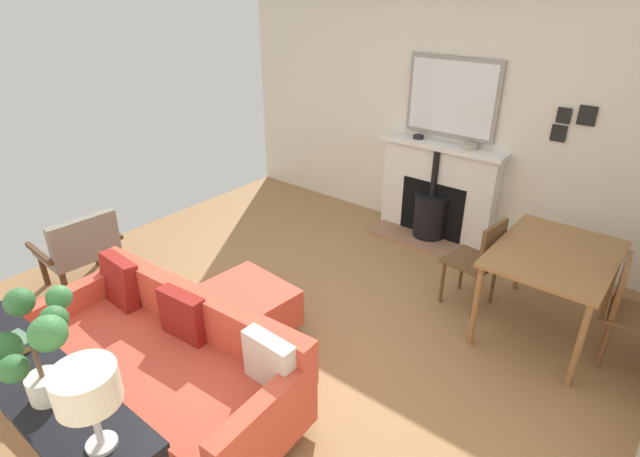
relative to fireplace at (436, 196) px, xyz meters
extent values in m
cube|color=olive|center=(2.42, -0.17, -0.48)|extent=(5.25, 5.25, 0.01)
cube|color=beige|center=(-0.21, -0.17, 0.94)|extent=(0.12, 5.25, 2.83)
cube|color=#93664C|center=(0.25, 0.00, -0.46)|extent=(0.36, 1.24, 0.03)
cube|color=silver|center=(-0.04, 0.00, 0.04)|extent=(0.22, 1.30, 1.03)
cube|color=black|center=(0.05, 0.00, -0.13)|extent=(0.06, 0.75, 0.62)
cylinder|color=black|center=(0.09, 0.00, -0.21)|extent=(0.36, 0.36, 0.47)
cylinder|color=black|center=(0.09, 0.00, 0.03)|extent=(0.38, 0.38, 0.02)
cylinder|color=black|center=(0.09, 0.00, 0.30)|extent=(0.07, 0.07, 0.51)
cube|color=silver|center=(-0.01, 0.00, 0.58)|extent=(0.27, 1.38, 0.05)
cube|color=gray|center=(-0.12, 0.00, 1.07)|extent=(0.04, 1.00, 0.82)
cube|color=silver|center=(-0.10, 0.00, 1.07)|extent=(0.01, 0.92, 0.74)
cylinder|color=black|center=(-0.03, -0.30, 0.62)|extent=(0.12, 0.12, 0.04)
torus|color=black|center=(-0.03, -0.30, 0.64)|extent=(0.12, 0.12, 0.01)
cylinder|color=#9E9384|center=(-0.03, 0.30, 0.63)|extent=(0.14, 0.14, 0.05)
torus|color=#9E9384|center=(-0.03, 0.30, 0.65)|extent=(0.14, 0.14, 0.01)
cylinder|color=#B2B2B7|center=(3.87, -1.07, -0.42)|extent=(0.04, 0.04, 0.10)
cylinder|color=#B2B2B7|center=(3.19, -1.11, -0.42)|extent=(0.04, 0.04, 0.10)
cylinder|color=#B2B2B7|center=(3.09, 0.59, -0.42)|extent=(0.04, 0.04, 0.10)
cube|color=#D14C38|center=(3.48, -0.24, -0.22)|extent=(0.97, 2.05, 0.30)
cube|color=#D14C38|center=(3.12, -0.26, 0.09)|extent=(0.26, 2.01, 0.33)
cube|color=#D14C38|center=(3.54, -1.18, 0.02)|extent=(0.82, 0.17, 0.19)
cube|color=#D14C38|center=(3.43, 0.70, 0.02)|extent=(0.82, 0.17, 0.19)
cube|color=maroon|center=(3.26, -1.00, 0.10)|extent=(0.18, 0.40, 0.40)
cube|color=maroon|center=(3.22, -0.28, 0.09)|extent=(0.14, 0.38, 0.37)
cube|color=beige|center=(3.17, 0.51, 0.09)|extent=(0.13, 0.36, 0.36)
cylinder|color=#B2B2B7|center=(2.83, -0.66, -0.43)|extent=(0.03, 0.03, 0.09)
cylinder|color=#B2B2B7|center=(2.88, -0.10, -0.43)|extent=(0.03, 0.03, 0.09)
cylinder|color=#B2B2B7|center=(2.30, -0.62, -0.43)|extent=(0.03, 0.03, 0.09)
cylinder|color=#B2B2B7|center=(2.34, -0.06, -0.43)|extent=(0.03, 0.03, 0.09)
cube|color=#D14C38|center=(2.59, -0.36, -0.23)|extent=(0.72, 0.75, 0.32)
cube|color=#4C3321|center=(2.78, -2.35, -0.30)|extent=(0.05, 0.05, 0.35)
cube|color=#4C3321|center=(3.29, -2.38, -0.30)|extent=(0.05, 0.05, 0.35)
cube|color=#4C3321|center=(2.81, -1.88, -0.30)|extent=(0.05, 0.05, 0.35)
cube|color=#4C3321|center=(3.32, -1.91, -0.30)|extent=(0.05, 0.05, 0.35)
cube|color=slate|center=(3.05, -2.13, -0.10)|extent=(0.63, 0.59, 0.08)
cube|color=slate|center=(3.06, -1.88, 0.12)|extent=(0.60, 0.13, 0.36)
cube|color=#4C3321|center=(2.73, -2.11, -0.01)|extent=(0.07, 0.53, 0.04)
cube|color=#4C3321|center=(3.37, -2.15, -0.01)|extent=(0.07, 0.53, 0.04)
cube|color=black|center=(4.01, -1.11, -0.12)|extent=(0.04, 0.04, 0.71)
cube|color=black|center=(4.18, -0.24, 0.25)|extent=(0.40, 1.81, 0.03)
cylinder|color=#B2B2B7|center=(4.18, 0.44, 0.28)|extent=(0.14, 0.14, 0.02)
cylinder|color=#B2B2B7|center=(4.18, 0.44, 0.41)|extent=(0.03, 0.03, 0.25)
cylinder|color=silver|center=(4.18, 0.44, 0.62)|extent=(0.28, 0.28, 0.17)
cylinder|color=silver|center=(4.20, -0.04, 0.34)|extent=(0.17, 0.17, 0.14)
cylinder|color=brown|center=(4.20, -0.04, 0.50)|extent=(0.02, 0.02, 0.18)
sphere|color=#2D6633|center=(4.34, 0.12, 0.64)|extent=(0.13, 0.13, 0.13)
sphere|color=#387A3D|center=(4.18, 0.17, 0.76)|extent=(0.17, 0.17, 0.17)
sphere|color=#2D6633|center=(4.10, 0.03, 0.73)|extent=(0.13, 0.13, 0.13)
sphere|color=#387A3D|center=(4.00, -0.11, 0.74)|extent=(0.13, 0.13, 0.13)
sphere|color=#2D6633|center=(4.15, -0.20, 0.75)|extent=(0.14, 0.14, 0.14)
sphere|color=#2D6633|center=(4.28, -0.16, 0.57)|extent=(0.17, 0.17, 0.17)
cube|color=olive|center=(4.19, -0.55, 0.28)|extent=(0.24, 0.20, 0.03)
cube|color=#4C7056|center=(4.18, -0.56, 0.31)|extent=(0.26, 0.21, 0.03)
cylinder|color=olive|center=(0.53, 1.14, -0.11)|extent=(0.05, 0.05, 0.72)
cylinder|color=olive|center=(1.55, 1.14, -0.11)|extent=(0.05, 0.05, 0.72)
cylinder|color=olive|center=(0.53, 1.90, -0.11)|extent=(0.05, 0.05, 0.72)
cylinder|color=olive|center=(1.55, 1.90, -0.11)|extent=(0.05, 0.05, 0.72)
cube|color=olive|center=(1.04, 1.52, 0.26)|extent=(1.12, 0.85, 0.03)
cylinder|color=brown|center=(0.86, 0.73, -0.26)|extent=(0.04, 0.04, 0.43)
cylinder|color=brown|center=(1.18, 0.69, -0.26)|extent=(0.04, 0.04, 0.43)
cylinder|color=brown|center=(0.90, 1.05, -0.26)|extent=(0.04, 0.04, 0.43)
cylinder|color=brown|center=(1.22, 1.01, -0.26)|extent=(0.04, 0.04, 0.43)
cube|color=brown|center=(1.04, 0.87, -0.04)|extent=(0.45, 0.45, 0.02)
cube|color=brown|center=(1.06, 1.04, 0.18)|extent=(0.36, 0.08, 0.40)
cylinder|color=brown|center=(1.21, 2.02, -0.26)|extent=(0.03, 0.03, 0.43)
cylinder|color=brown|center=(0.89, 1.99, -0.26)|extent=(0.03, 0.03, 0.43)
cube|color=brown|center=(1.04, 2.17, -0.04)|extent=(0.44, 0.44, 0.02)
cube|color=brown|center=(1.05, 2.00, 0.18)|extent=(0.36, 0.07, 0.41)
cube|color=black|center=(-0.13, 1.10, 1.05)|extent=(0.02, 0.12, 0.14)
cube|color=black|center=(-0.13, 1.29, 1.08)|extent=(0.02, 0.15, 0.17)
cube|color=black|center=(-0.13, 1.09, 0.88)|extent=(0.02, 0.14, 0.15)
camera|label=1|loc=(4.79, 2.20, 2.16)|focal=27.94mm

